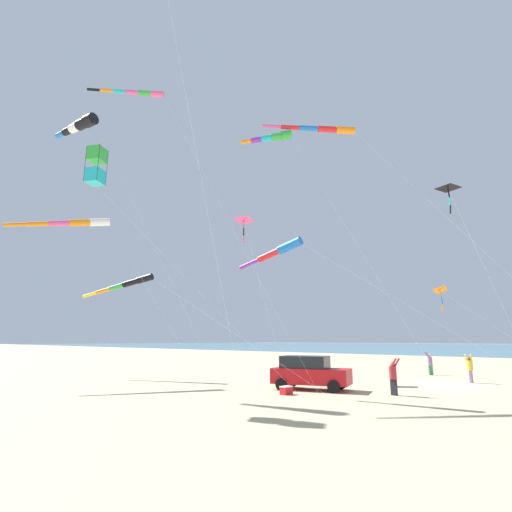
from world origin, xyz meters
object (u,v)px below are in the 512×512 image
(kite_windsock_orange_high_right, at_px, (322,129))
(kite_windsock_long_streamer_left, at_px, (127,284))
(kite_windsock_white_trailing, at_px, (136,93))
(kite_windsock_checkered_midright, at_px, (80,125))
(cooler_box, at_px, (286,390))
(kite_delta_rainbow_low_near, at_px, (244,221))
(person_child_grey_jacket, at_px, (430,362))
(parked_car, at_px, (309,372))
(kite_box_striped_overhead, at_px, (96,166))
(kite_windsock_black_fish_shape, at_px, (74,223))
(kite_delta_red_high_left, at_px, (440,290))
(kite_windsock_blue_topmost, at_px, (279,251))
(kite_windsock_teal_far_right, at_px, (273,137))
(person_bystander_far, at_px, (393,375))
(kite_delta_small_distant, at_px, (449,190))
(person_child_green_jacket, at_px, (470,367))

(kite_windsock_orange_high_right, distance_m, kite_windsock_long_streamer_left, 20.46)
(kite_windsock_white_trailing, xyz_separation_m, kite_windsock_checkered_midright, (2.66, -2.84, -2.53))
(cooler_box, height_order, kite_delta_rainbow_low_near, kite_delta_rainbow_low_near)
(person_child_grey_jacket, height_order, kite_windsock_orange_high_right, kite_windsock_orange_high_right)
(parked_car, distance_m, kite_windsock_long_streamer_left, 16.18)
(cooler_box, relative_size, kite_box_striped_overhead, 0.05)
(person_child_grey_jacket, relative_size, kite_windsock_orange_high_right, 0.09)
(person_child_grey_jacket, height_order, kite_windsock_black_fish_shape, kite_windsock_black_fish_shape)
(kite_windsock_black_fish_shape, distance_m, kite_windsock_long_streamer_left, 5.94)
(kite_delta_red_high_left, distance_m, kite_windsock_long_streamer_left, 22.76)
(cooler_box, xyz_separation_m, kite_box_striped_overhead, (8.02, -6.78, 12.00))
(kite_windsock_black_fish_shape, height_order, kite_box_striped_overhead, kite_box_striped_overhead)
(kite_windsock_blue_topmost, bearing_deg, kite_windsock_teal_far_right, -136.74)
(person_bystander_far, bearing_deg, kite_delta_small_distant, 110.23)
(kite_box_striped_overhead, bearing_deg, person_child_grey_jacket, 162.62)
(kite_delta_rainbow_low_near, bearing_deg, person_child_grey_jacket, 142.03)
(person_bystander_far, bearing_deg, kite_windsock_checkered_midright, -58.28)
(kite_windsock_teal_far_right, xyz_separation_m, kite_windsock_checkered_midright, (13.05, -6.85, -1.56))
(kite_windsock_black_fish_shape, height_order, kite_windsock_blue_topmost, kite_windsock_black_fish_shape)
(person_child_grey_jacket, bearing_deg, kite_windsock_checkered_midright, -30.46)
(kite_windsock_white_trailing, xyz_separation_m, kite_delta_rainbow_low_near, (-9.14, 1.81, -8.05))
(kite_windsock_black_fish_shape, height_order, kite_delta_red_high_left, kite_windsock_black_fish_shape)
(parked_car, distance_m, person_bystander_far, 4.57)
(parked_car, distance_m, kite_delta_red_high_left, 10.66)
(person_child_green_jacket, xyz_separation_m, kite_delta_small_distant, (7.96, 2.29, 9.50))
(kite_windsock_black_fish_shape, xyz_separation_m, kite_delta_rainbow_low_near, (-10.74, 6.84, 1.07))
(kite_windsock_checkered_midright, bearing_deg, kite_windsock_black_fish_shape, -115.68)
(parked_car, xyz_separation_m, person_child_grey_jacket, (-14.32, 1.26, 0.04))
(cooler_box, relative_size, person_child_grey_jacket, 0.34)
(kite_delta_red_high_left, distance_m, kite_windsock_blue_topmost, 11.98)
(kite_windsock_blue_topmost, relative_size, kite_windsock_long_streamer_left, 0.61)
(person_bystander_far, xyz_separation_m, kite_delta_red_high_left, (-6.98, 0.30, 4.93))
(kite_windsock_white_trailing, distance_m, kite_delta_rainbow_low_near, 12.31)
(parked_car, relative_size, kite_windsock_teal_far_right, 0.23)
(kite_delta_small_distant, distance_m, kite_windsock_blue_topmost, 9.50)
(person_child_green_jacket, relative_size, kite_delta_small_distant, 0.15)
(person_child_green_jacket, bearing_deg, kite_windsock_blue_topmost, -20.92)
(kite_windsock_long_streamer_left, xyz_separation_m, kite_windsock_checkered_midright, (5.28, 1.75, 10.75))
(kite_delta_small_distant, xyz_separation_m, kite_delta_rainbow_low_near, (-0.04, -15.68, 1.76))
(person_bystander_far, relative_size, kite_windsock_black_fish_shape, 0.13)
(kite_delta_red_high_left, height_order, kite_box_striped_overhead, kite_box_striped_overhead)
(person_bystander_far, bearing_deg, person_child_grey_jacket, -166.51)
(person_child_green_jacket, height_order, person_child_grey_jacket, person_child_green_jacket)
(kite_windsock_black_fish_shape, relative_size, kite_delta_red_high_left, 1.90)
(kite_delta_red_high_left, relative_size, kite_windsock_teal_far_right, 0.36)
(kite_windsock_orange_high_right, bearing_deg, parked_car, 24.19)
(person_child_green_jacket, distance_m, kite_windsock_teal_far_right, 22.49)
(cooler_box, bearing_deg, kite_windsock_black_fish_shape, -68.67)
(person_bystander_far, xyz_separation_m, kite_windsock_teal_far_right, (-2.48, -10.25, 18.33))
(person_child_green_jacket, distance_m, kite_windsock_long_streamer_left, 25.22)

